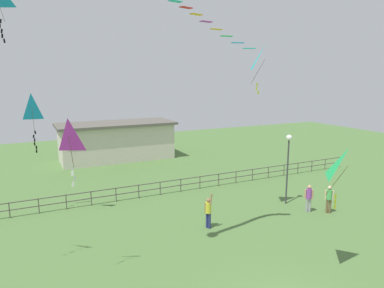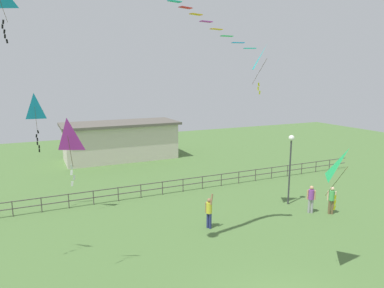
{
  "view_description": "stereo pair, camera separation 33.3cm",
  "coord_description": "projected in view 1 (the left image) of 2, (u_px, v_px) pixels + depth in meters",
  "views": [
    {
      "loc": [
        -7.61,
        -7.85,
        8.03
      ],
      "look_at": [
        -0.57,
        6.55,
        4.97
      ],
      "focal_mm": 32.83,
      "sensor_mm": 36.0,
      "label": 1
    },
    {
      "loc": [
        -7.31,
        -7.99,
        8.03
      ],
      "look_at": [
        -0.57,
        6.55,
        4.97
      ],
      "focal_mm": 32.83,
      "sensor_mm": 36.0,
      "label": 2
    }
  ],
  "objects": [
    {
      "name": "lamppost",
      "position": [
        288.0,
        154.0,
        22.07
      ],
      "size": [
        0.36,
        0.36,
        4.5
      ],
      "color": "#38383D",
      "rests_on": "ground_plane"
    },
    {
      "name": "kite_1",
      "position": [
        265.0,
        60.0,
        18.99
      ],
      "size": [
        1.17,
        1.0,
        2.64
      ],
      "color": "#19B2B2"
    },
    {
      "name": "person_5",
      "position": [
        309.0,
        197.0,
        21.07
      ],
      "size": [
        0.42,
        0.35,
        1.69
      ],
      "color": "#99999E",
      "rests_on": "ground_plane"
    },
    {
      "name": "person_2",
      "position": [
        329.0,
        197.0,
        20.93
      ],
      "size": [
        0.41,
        0.36,
        1.69
      ],
      "color": "brown",
      "rests_on": "ground_plane"
    },
    {
      "name": "kite_3",
      "position": [
        348.0,
        167.0,
        13.59
      ],
      "size": [
        1.21,
        1.23,
        2.46
      ],
      "color": "#1EB759"
    },
    {
      "name": "person_3",
      "position": [
        208.0,
        210.0,
        18.81
      ],
      "size": [
        0.31,
        0.53,
        1.98
      ],
      "color": "navy",
      "rests_on": "ground_plane"
    },
    {
      "name": "waterfront_railing",
      "position": [
        148.0,
        188.0,
        23.83
      ],
      "size": [
        36.03,
        0.06,
        0.95
      ],
      "color": "#4C4742",
      "rests_on": "ground_plane"
    },
    {
      "name": "kite_2",
      "position": [
        69.0,
        138.0,
        12.82
      ],
      "size": [
        0.82,
        0.65,
        2.64
      ],
      "color": "#B22DB2"
    },
    {
      "name": "kite_4",
      "position": [
        32.0,
        109.0,
        19.53
      ],
      "size": [
        0.84,
        0.68,
        3.41
      ],
      "color": "#198CD1"
    },
    {
      "name": "pavilion_building",
      "position": [
        117.0,
        141.0,
        34.59
      ],
      "size": [
        11.2,
        4.85,
        3.67
      ],
      "color": "beige",
      "rests_on": "ground_plane"
    }
  ]
}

